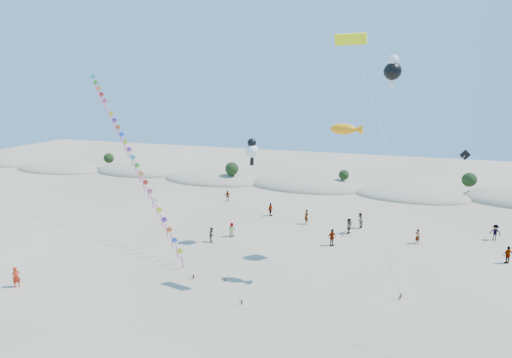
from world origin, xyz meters
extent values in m
plane|color=gray|center=(0.00, 0.00, 0.00)|extent=(160.00, 160.00, 0.00)
ellipsoid|color=gray|center=(-64.00, 45.60, 0.00)|extent=(17.00, 9.35, 3.20)
ellipsoid|color=#263914|center=(-64.00, 45.60, 0.88)|extent=(13.60, 6.12, 0.68)
ellipsoid|color=gray|center=(-48.00, 44.20, 0.00)|extent=(18.00, 9.90, 2.80)
ellipsoid|color=#263914|center=(-48.00, 44.20, 0.77)|extent=(14.40, 6.48, 0.72)
ellipsoid|color=gray|center=(-32.00, 46.00, 0.00)|extent=(16.00, 8.80, 3.60)
ellipsoid|color=#263914|center=(-32.00, 46.00, 0.99)|extent=(12.80, 5.76, 0.64)
ellipsoid|color=gray|center=(-16.00, 44.60, 0.00)|extent=(17.60, 9.68, 3.00)
ellipsoid|color=#263914|center=(-16.00, 44.60, 0.83)|extent=(14.08, 6.34, 0.70)
ellipsoid|color=gray|center=(0.00, 45.30, 0.00)|extent=(19.00, 10.45, 3.40)
ellipsoid|color=#263914|center=(0.00, 45.30, 0.94)|extent=(15.20, 6.84, 0.76)
ellipsoid|color=gray|center=(16.00, 43.90, 0.00)|extent=(16.40, 9.02, 2.80)
ellipsoid|color=#263914|center=(16.00, 43.90, 0.77)|extent=(13.12, 5.90, 0.66)
sphere|color=black|center=(-38.00, 46.20, 2.36)|extent=(1.90, 1.90, 1.90)
sphere|color=black|center=(-12.00, 43.40, 2.48)|extent=(2.20, 2.20, 2.20)
sphere|color=black|center=(6.00, 45.40, 2.24)|extent=(1.60, 1.60, 1.60)
sphere|color=black|center=(24.00, 46.80, 2.44)|extent=(2.10, 2.10, 2.10)
cube|color=#3F2D1E|center=(-2.54, 9.64, 0.17)|extent=(0.12, 0.12, 0.35)
cylinder|color=silver|center=(-13.03, 17.43, 8.55)|extent=(21.01, 15.60, 17.11)
cube|color=#D4EB1B|center=(-4.55, 11.14, 1.64)|extent=(1.22, 0.48, 1.28)
cube|color=pink|center=(-4.37, 11.19, 0.54)|extent=(0.19, 0.45, 1.55)
cube|color=blue|center=(-5.41, 11.78, 2.34)|extent=(1.22, 0.48, 1.28)
cube|color=pink|center=(-5.23, 11.83, 1.24)|extent=(0.19, 0.45, 1.55)
cube|color=#F65714|center=(-6.28, 12.42, 3.05)|extent=(1.22, 0.48, 1.28)
cube|color=pink|center=(-6.10, 12.47, 1.95)|extent=(0.19, 0.45, 1.55)
cube|color=#53269A|center=(-7.14, 13.06, 3.75)|extent=(1.22, 0.48, 1.28)
cube|color=pink|center=(-6.96, 13.11, 2.65)|extent=(0.19, 0.45, 1.55)
cube|color=yellow|center=(-8.00, 13.70, 4.45)|extent=(1.22, 0.48, 1.28)
cube|color=pink|center=(-7.82, 13.75, 3.35)|extent=(0.19, 0.45, 1.55)
cube|color=white|center=(-8.86, 14.34, 5.15)|extent=(1.22, 0.48, 1.28)
cube|color=pink|center=(-8.68, 14.39, 4.05)|extent=(0.19, 0.45, 1.55)
cube|color=#E7496A|center=(-9.73, 14.98, 5.86)|extent=(1.22, 0.48, 1.28)
cube|color=pink|center=(-9.55, 15.03, 4.76)|extent=(0.19, 0.45, 1.55)
cube|color=red|center=(-10.59, 15.62, 6.56)|extent=(1.22, 0.48, 1.28)
cube|color=pink|center=(-10.41, 15.67, 5.46)|extent=(0.19, 0.45, 1.55)
cube|color=orange|center=(-11.45, 16.26, 7.26)|extent=(1.22, 0.48, 1.28)
cube|color=pink|center=(-11.27, 16.31, 6.16)|extent=(0.19, 0.45, 1.55)
cube|color=green|center=(-12.31, 16.90, 7.96)|extent=(1.22, 0.48, 1.28)
cube|color=pink|center=(-12.13, 16.95, 6.86)|extent=(0.19, 0.45, 1.55)
cube|color=#18B9AF|center=(-13.17, 17.54, 8.67)|extent=(1.22, 0.48, 1.28)
cube|color=pink|center=(-12.99, 17.59, 7.57)|extent=(0.19, 0.45, 1.55)
cube|color=purple|center=(-14.04, 18.18, 9.37)|extent=(1.22, 0.48, 1.28)
cube|color=pink|center=(-13.86, 18.23, 8.27)|extent=(0.19, 0.45, 1.55)
cube|color=#D4EB1B|center=(-14.90, 18.82, 10.07)|extent=(1.22, 0.48, 1.28)
cube|color=pink|center=(-14.72, 18.87, 8.97)|extent=(0.19, 0.45, 1.55)
cube|color=blue|center=(-15.76, 19.46, 10.77)|extent=(1.22, 0.48, 1.28)
cube|color=pink|center=(-15.58, 19.51, 9.67)|extent=(0.19, 0.45, 1.55)
cube|color=#F65714|center=(-16.62, 20.10, 11.47)|extent=(1.22, 0.48, 1.28)
cube|color=pink|center=(-16.44, 20.15, 10.37)|extent=(0.19, 0.45, 1.55)
cube|color=#53269A|center=(-17.49, 20.74, 12.18)|extent=(1.22, 0.48, 1.28)
cube|color=pink|center=(-17.31, 20.79, 11.08)|extent=(0.19, 0.45, 1.55)
cube|color=yellow|center=(-18.35, 21.38, 12.88)|extent=(1.22, 0.48, 1.28)
cube|color=pink|center=(-18.17, 21.43, 11.78)|extent=(0.19, 0.45, 1.55)
cube|color=white|center=(-19.21, 22.02, 13.58)|extent=(1.22, 0.48, 1.28)
cube|color=pink|center=(-19.03, 22.07, 12.48)|extent=(0.19, 0.45, 1.55)
cube|color=#E7496A|center=(-20.07, 22.66, 14.28)|extent=(1.22, 0.48, 1.28)
cube|color=pink|center=(-19.89, 22.71, 13.18)|extent=(0.19, 0.45, 1.55)
cube|color=red|center=(-20.93, 23.30, 14.99)|extent=(1.22, 0.48, 1.28)
cube|color=pink|center=(-20.75, 23.35, 13.89)|extent=(0.19, 0.45, 1.55)
cube|color=orange|center=(-21.80, 23.94, 15.69)|extent=(1.22, 0.48, 1.28)
cube|color=pink|center=(-21.62, 23.99, 14.59)|extent=(0.19, 0.45, 1.55)
cube|color=green|center=(-22.66, 24.58, 16.39)|extent=(1.22, 0.48, 1.28)
cube|color=pink|center=(-22.48, 24.63, 15.29)|extent=(0.19, 0.45, 1.55)
cube|color=#18B9AF|center=(-23.52, 25.22, 17.09)|extent=(1.22, 0.48, 1.28)
cube|color=pink|center=(-23.34, 25.27, 15.99)|extent=(0.19, 0.45, 1.55)
cube|color=#3F2D1E|center=(2.88, 6.82, 0.15)|extent=(0.10, 0.10, 0.30)
cylinder|color=silver|center=(6.00, 10.20, 6.40)|extent=(6.26, 6.80, 12.82)
ellipsoid|color=orange|center=(9.12, 13.58, 12.81)|extent=(2.02, 0.89, 0.89)
cone|color=orange|center=(10.25, 13.58, 12.81)|extent=(0.81, 0.81, 0.81)
cube|color=#3F2D1E|center=(0.25, 9.99, 0.15)|extent=(0.10, 0.10, 0.30)
cylinder|color=silver|center=(-0.13, 14.72, 4.84)|extent=(0.78, 9.48, 9.69)
sphere|color=white|center=(-0.51, 19.45, 9.68)|extent=(1.36, 1.36, 1.36)
sphere|color=black|center=(-0.51, 19.45, 10.49)|extent=(0.91, 0.91, 0.91)
cube|color=black|center=(-0.51, 19.45, 8.60)|extent=(0.35, 0.18, 0.80)
cube|color=#3F2D1E|center=(14.33, 11.27, 0.15)|extent=(0.10, 0.10, 0.30)
cylinder|color=silver|center=(13.42, 15.54, 8.69)|extent=(1.84, 8.56, 17.39)
sphere|color=black|center=(12.51, 19.80, 17.38)|extent=(1.55, 1.55, 1.55)
sphere|color=white|center=(12.51, 19.80, 18.30)|extent=(1.01, 1.01, 1.01)
cube|color=white|center=(12.51, 19.80, 16.20)|extent=(0.35, 0.18, 0.80)
cube|color=white|center=(11.81, 19.80, 17.38)|extent=(0.60, 0.15, 0.25)
cube|color=white|center=(13.21, 19.80, 17.38)|extent=(0.60, 0.15, 0.25)
cylinder|color=silver|center=(13.74, 7.60, 9.78)|extent=(8.58, 10.36, 19.57)
cube|color=#FCFC0D|center=(9.47, 12.77, 19.56)|extent=(2.44, 0.99, 0.86)
cube|color=black|center=(9.47, 12.79, 19.56)|extent=(2.36, 0.60, 0.19)
cube|color=#3F2D1E|center=(14.41, 11.71, 0.15)|extent=(0.10, 0.10, 0.30)
cylinder|color=silver|center=(16.92, 17.00, 4.92)|extent=(5.04, 10.61, 9.87)
cube|color=black|center=(19.43, 22.30, 9.85)|extent=(1.02, 0.30, 1.05)
imported|color=#AF230E|center=(-15.65, 3.76, 0.86)|extent=(0.63, 0.74, 1.73)
imported|color=slate|center=(-4.49, 18.01, 0.79)|extent=(0.91, 0.96, 1.58)
imported|color=slate|center=(-3.06, 20.14, 0.79)|extent=(0.83, 0.59, 1.57)
imported|color=slate|center=(7.68, 20.83, 0.89)|extent=(1.04, 1.06, 1.79)
imported|color=slate|center=(3.83, 26.74, 0.89)|extent=(0.76, 0.76, 1.78)
imported|color=slate|center=(8.98, 25.06, 0.87)|extent=(0.56, 1.62, 1.73)
imported|color=slate|center=(16.09, 24.14, 0.80)|extent=(0.69, 0.68, 1.60)
imported|color=slate|center=(9.95, 27.24, 0.91)|extent=(0.99, 1.09, 1.82)
imported|color=slate|center=(-8.76, 33.22, 0.76)|extent=(0.97, 0.70, 1.52)
imported|color=slate|center=(23.83, 21.44, 0.84)|extent=(1.06, 0.85, 1.69)
imported|color=slate|center=(23.97, 27.76, 0.86)|extent=(1.21, 0.84, 1.72)
imported|color=slate|center=(-1.09, 28.51, 0.83)|extent=(0.68, 1.05, 1.66)
camera|label=1|loc=(13.01, -20.93, 16.50)|focal=30.00mm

